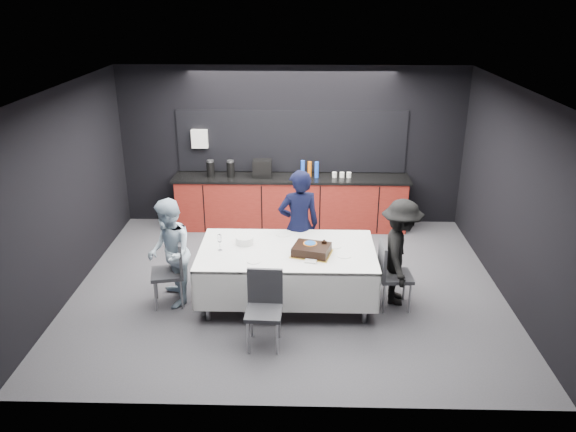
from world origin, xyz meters
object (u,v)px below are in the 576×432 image
(party_table, at_px, (287,259))
(person_center, at_px, (299,225))
(champagne_flute, at_px, (220,239))
(chair_right, at_px, (390,270))
(person_left, at_px, (170,253))
(chair_near, at_px, (264,303))
(plate_stack, at_px, (245,240))
(chair_left, at_px, (173,267))
(cake_assembly, at_px, (312,250))
(person_right, at_px, (400,252))

(party_table, distance_m, person_center, 0.73)
(champagne_flute, relative_size, chair_right, 0.24)
(person_left, bearing_deg, person_center, 96.26)
(party_table, distance_m, chair_near, 1.00)
(plate_stack, height_order, chair_left, chair_left)
(cake_assembly, distance_m, plate_stack, 0.95)
(chair_left, bearing_deg, party_table, 3.22)
(party_table, bearing_deg, chair_near, -104.05)
(cake_assembly, height_order, champagne_flute, champagne_flute)
(cake_assembly, xyz_separation_m, chair_right, (1.03, 0.04, -0.31))
(person_left, bearing_deg, chair_left, 53.07)
(chair_near, distance_m, person_center, 1.73)
(cake_assembly, xyz_separation_m, plate_stack, (-0.90, 0.30, -0.01))
(chair_left, relative_size, person_right, 0.63)
(person_left, bearing_deg, cake_assembly, 69.83)
(chair_right, relative_size, person_right, 0.63)
(chair_right, relative_size, person_center, 0.56)
(plate_stack, xyz_separation_m, person_right, (2.07, -0.11, -0.10))
(chair_left, distance_m, person_right, 3.02)
(chair_near, xyz_separation_m, person_center, (0.39, 1.66, 0.29))
(cake_assembly, relative_size, champagne_flute, 2.58)
(party_table, height_order, champagne_flute, champagne_flute)
(plate_stack, relative_size, chair_right, 0.26)
(chair_right, bearing_deg, champagne_flute, 178.89)
(person_center, bearing_deg, champagne_flute, 22.19)
(plate_stack, xyz_separation_m, chair_right, (1.93, -0.26, -0.30))
(person_left, distance_m, person_right, 3.04)
(person_right, bearing_deg, person_center, 72.28)
(champagne_flute, distance_m, person_left, 0.70)
(cake_assembly, distance_m, person_center, 0.85)
(champagne_flute, xyz_separation_m, person_left, (-0.67, -0.02, -0.20))
(party_table, xyz_separation_m, plate_stack, (-0.57, 0.16, 0.19))
(plate_stack, relative_size, person_center, 0.15)
(cake_assembly, bearing_deg, plate_stack, 161.41)
(chair_left, bearing_deg, person_left, 161.17)
(chair_near, xyz_separation_m, person_right, (1.74, 1.01, 0.19))
(cake_assembly, xyz_separation_m, champagne_flute, (-1.20, 0.08, 0.10))
(party_table, xyz_separation_m, champagne_flute, (-0.88, -0.06, 0.30))
(cake_assembly, xyz_separation_m, person_left, (-1.87, 0.07, -0.11))
(chair_near, height_order, person_center, person_center)
(chair_right, bearing_deg, cake_assembly, -177.78)
(chair_right, bearing_deg, person_right, 46.38)
(chair_left, height_order, person_center, person_center)
(champagne_flute, distance_m, chair_near, 1.18)
(party_table, height_order, person_right, person_right)
(plate_stack, bearing_deg, party_table, -15.63)
(person_right, bearing_deg, chair_left, 100.44)
(person_right, bearing_deg, chair_right, 144.29)
(person_center, xyz_separation_m, person_left, (-1.69, -0.77, -0.09))
(party_table, bearing_deg, person_right, 1.82)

